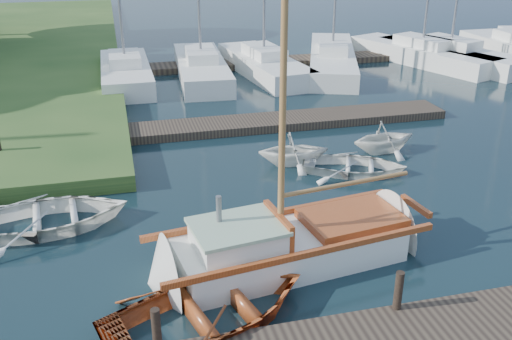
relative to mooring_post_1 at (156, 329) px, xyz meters
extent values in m
plane|color=black|center=(3.00, 5.00, -0.70)|extent=(160.00, 160.00, 0.00)
cube|color=#2F251E|center=(5.00, 11.50, -0.55)|extent=(14.00, 1.60, 0.30)
cube|color=#2F251E|center=(13.00, 21.00, -0.55)|extent=(30.00, 1.60, 0.30)
cylinder|color=black|center=(0.00, 0.00, 0.00)|extent=(0.16, 0.16, 0.80)
cylinder|color=black|center=(4.50, 0.00, 0.00)|extent=(0.16, 0.16, 0.80)
cube|color=white|center=(3.11, 2.50, -0.47)|extent=(5.23, 2.69, 0.90)
cone|color=white|center=(6.13, 2.93, -0.47)|extent=(1.56, 2.12, 1.96)
cone|color=white|center=(0.19, 2.08, -0.47)|extent=(1.27, 2.08, 1.96)
cube|color=maroon|center=(2.98, 3.43, 0.04)|extent=(6.15, 0.99, 0.14)
cube|color=maroon|center=(3.24, 1.57, 0.04)|extent=(6.15, 0.99, 0.14)
cube|color=maroon|center=(6.48, 2.98, 0.04)|extent=(0.27, 1.11, 0.14)
cube|color=white|center=(1.92, 2.33, 0.20)|extent=(1.98, 1.64, 0.44)
cube|color=#A7C7A4|center=(1.92, 2.33, 0.45)|extent=(2.09, 1.75, 0.08)
cube|color=maroon|center=(2.86, 2.46, 0.28)|extent=(0.32, 1.40, 0.60)
cylinder|color=slate|center=(1.58, 2.58, 0.78)|extent=(0.12, 0.12, 0.60)
cube|color=maroon|center=(4.70, 2.72, 0.08)|extent=(2.39, 1.80, 0.20)
cylinder|color=olive|center=(2.91, 2.47, 4.18)|extent=(0.14, 0.14, 8.40)
cylinder|color=olive|center=(4.50, 2.69, 0.98)|extent=(3.18, 0.55, 0.10)
imported|color=maroon|center=(1.06, 0.79, -0.27)|extent=(4.77, 3.95, 0.86)
imported|color=white|center=(-2.25, 5.41, -0.29)|extent=(4.24, 3.23, 0.82)
imported|color=white|center=(4.92, 7.82, -0.12)|extent=(2.40, 2.14, 1.15)
imported|color=white|center=(6.52, 6.73, -0.38)|extent=(3.74, 3.27, 0.64)
imported|color=white|center=(8.13, 8.10, -0.12)|extent=(2.43, 2.16, 1.17)
cube|color=white|center=(0.23, 19.11, -0.25)|extent=(2.22, 7.13, 0.90)
cube|color=white|center=(0.23, 19.11, 0.45)|extent=(1.41, 2.50, 0.50)
cube|color=white|center=(3.83, 19.25, -0.25)|extent=(2.71, 8.29, 0.90)
cube|color=white|center=(3.83, 19.25, 0.45)|extent=(1.58, 2.94, 0.50)
cube|color=white|center=(6.95, 19.14, -0.25)|extent=(3.22, 8.07, 0.90)
cube|color=white|center=(6.95, 19.14, 0.45)|extent=(1.75, 2.91, 0.50)
cube|color=white|center=(10.75, 19.60, -0.25)|extent=(5.46, 10.10, 0.90)
cube|color=white|center=(10.75, 19.60, 0.45)|extent=(2.50, 3.75, 0.50)
cube|color=white|center=(15.79, 19.43, -0.25)|extent=(5.13, 8.83, 0.90)
cube|color=white|center=(15.79, 19.43, 0.45)|extent=(2.38, 3.32, 0.50)
cube|color=white|center=(17.14, 18.90, -0.25)|extent=(4.97, 8.66, 0.90)
cube|color=white|center=(17.14, 18.90, 0.45)|extent=(2.33, 3.25, 0.50)
camera|label=1|loc=(-0.25, -7.95, 6.35)|focal=40.00mm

